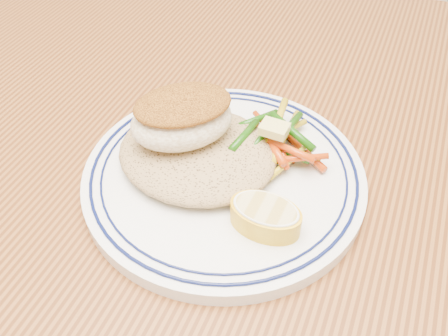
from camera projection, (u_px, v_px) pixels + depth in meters
dining_table at (266, 230)px, 0.57m from camera, size 1.50×0.90×0.75m
plate at (224, 176)px, 0.48m from camera, size 0.27×0.27×0.02m
rice_pilaf at (197, 150)px, 0.48m from camera, size 0.16×0.14×0.03m
fish_fillet at (182, 117)px, 0.46m from camera, size 0.12×0.12×0.05m
vegetable_pile at (276, 140)px, 0.49m from camera, size 0.10×0.10×0.03m
butter_pat at (274, 129)px, 0.47m from camera, size 0.03×0.02×0.01m
lemon_wedge at (265, 216)px, 0.42m from camera, size 0.06×0.06×0.02m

